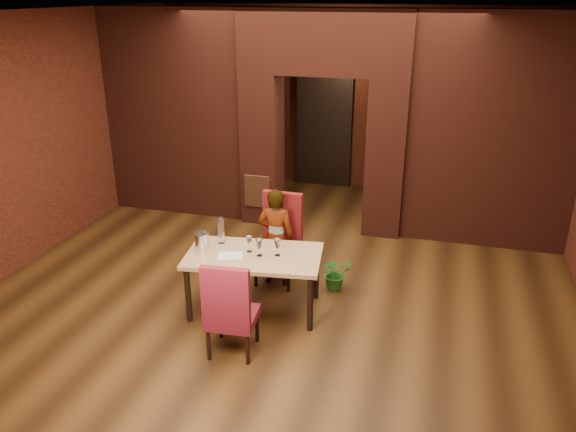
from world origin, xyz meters
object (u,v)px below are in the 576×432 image
at_px(person_seated, 276,237).
at_px(wine_glass_b, 259,248).
at_px(wine_glass_c, 277,247).
at_px(wine_glass_a, 249,244).
at_px(dining_table, 254,282).
at_px(potted_plant, 336,273).
at_px(chair_near, 232,306).
at_px(wine_bucket, 202,241).
at_px(water_bottle, 221,230).
at_px(chair_far, 277,240).

relative_size(person_seated, wine_glass_b, 6.32).
height_order(wine_glass_b, wine_glass_c, wine_glass_b).
height_order(wine_glass_a, wine_glass_b, wine_glass_b).
xyz_separation_m(dining_table, potted_plant, (0.80, 0.72, -0.15)).
distance_m(chair_near, wine_bucket, 1.06).
bearing_deg(wine_glass_b, wine_glass_a, 154.77).
distance_m(chair_near, potted_plant, 1.74).
xyz_separation_m(chair_near, water_bottle, (-0.51, 1.00, 0.34)).
distance_m(wine_glass_b, water_bottle, 0.57).
height_order(dining_table, wine_glass_b, wine_glass_b).
bearing_deg(dining_table, chair_far, 77.86).
bearing_deg(person_seated, potted_plant, -176.23).
distance_m(wine_glass_b, wine_glass_c, 0.20).
height_order(chair_far, wine_glass_b, chair_far).
relative_size(dining_table, wine_glass_c, 7.66).
xyz_separation_m(wine_glass_c, water_bottle, (-0.72, 0.14, 0.06)).
distance_m(chair_far, wine_glass_c, 0.75).
xyz_separation_m(chair_far, person_seated, (-0.00, -0.05, 0.06)).
height_order(wine_bucket, water_bottle, water_bottle).
height_order(chair_near, wine_bucket, chair_near).
distance_m(wine_bucket, potted_plant, 1.70).
distance_m(chair_near, water_bottle, 1.17).
distance_m(chair_far, water_bottle, 0.80).
xyz_separation_m(dining_table, chair_near, (0.05, -0.81, 0.17)).
xyz_separation_m(person_seated, wine_glass_a, (-0.12, -0.63, 0.17)).
bearing_deg(wine_bucket, wine_glass_b, 0.84).
bearing_deg(dining_table, water_bottle, 150.64).
distance_m(wine_glass_c, potted_plant, 1.05).
xyz_separation_m(chair_far, wine_glass_b, (0.02, -0.74, 0.24)).
xyz_separation_m(chair_near, wine_glass_b, (0.02, 0.80, 0.28)).
distance_m(dining_table, wine_glass_b, 0.45).
bearing_deg(wine_glass_a, wine_glass_b, -25.23).
relative_size(dining_table, person_seated, 1.20).
height_order(chair_far, potted_plant, chair_far).
relative_size(person_seated, water_bottle, 3.84).
distance_m(wine_glass_b, potted_plant, 1.19).
xyz_separation_m(chair_far, wine_glass_c, (0.21, -0.68, 0.24)).
relative_size(dining_table, potted_plant, 3.65).
distance_m(person_seated, wine_glass_b, 0.72).
xyz_separation_m(chair_far, wine_glass_a, (-0.12, -0.67, 0.23)).
distance_m(chair_far, person_seated, 0.08).
relative_size(wine_glass_c, wine_bucket, 1.01).
height_order(dining_table, chair_far, chair_far).
bearing_deg(dining_table, wine_bucket, 174.93).
distance_m(dining_table, wine_bucket, 0.75).
bearing_deg(chair_near, wine_glass_b, -96.81).
relative_size(chair_far, chair_near, 1.07).
bearing_deg(wine_glass_a, dining_table, -35.23).
distance_m(chair_near, wine_glass_a, 0.91).
relative_size(wine_glass_b, water_bottle, 0.61).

